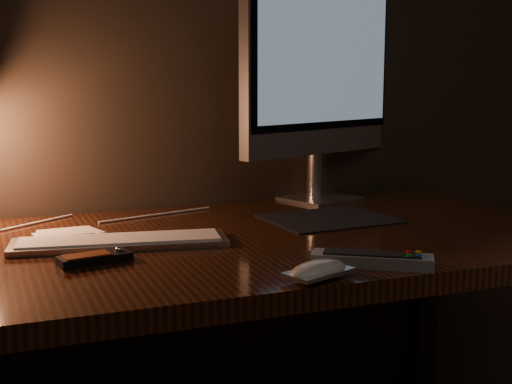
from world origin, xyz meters
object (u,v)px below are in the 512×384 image
object	(u,v)px
monitor	(322,72)
mouse	(319,273)
keyboard	(120,241)
tv_remote	(372,259)
desk	(203,290)
media_remote	(95,258)

from	to	relation	value
monitor	mouse	world-z (taller)	monitor
monitor	mouse	bearing A→B (deg)	-137.49
keyboard	monitor	bearing A→B (deg)	37.03
tv_remote	monitor	bearing A→B (deg)	104.33
desk	monitor	world-z (taller)	monitor
desk	keyboard	size ratio (longest dim) A/B	3.81
desk	media_remote	xyz separation A→B (m)	(-0.25, -0.17, 0.14)
media_remote	tv_remote	bearing A→B (deg)	-34.25
monitor	mouse	xyz separation A→B (m)	(-0.34, -0.66, -0.33)
monitor	media_remote	size ratio (longest dim) A/B	4.21
desk	mouse	distance (m)	0.44
mouse	desk	bearing A→B (deg)	80.25
mouse	media_remote	xyz separation A→B (m)	(-0.33, 0.24, -0.00)
monitor	tv_remote	xyz separation A→B (m)	(-0.21, -0.62, -0.33)
desk	keyboard	world-z (taller)	keyboard
monitor	mouse	distance (m)	0.81
tv_remote	mouse	bearing A→B (deg)	-128.91
monitor	keyboard	bearing A→B (deg)	-173.19
tv_remote	keyboard	bearing A→B (deg)	173.87
monitor	tv_remote	world-z (taller)	monitor
keyboard	tv_remote	world-z (taller)	tv_remote
mouse	tv_remote	distance (m)	0.13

